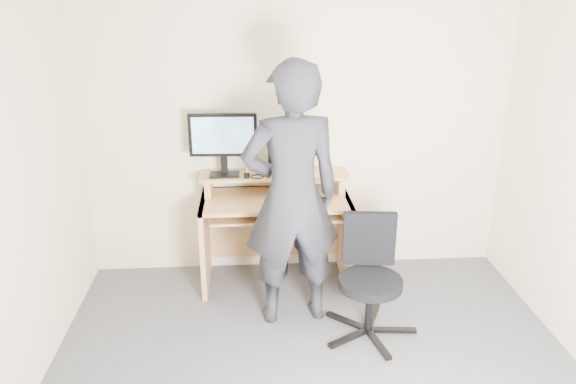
{
  "coord_description": "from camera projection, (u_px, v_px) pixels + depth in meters",
  "views": [
    {
      "loc": [
        -0.39,
        -2.74,
        2.38
      ],
      "look_at": [
        -0.13,
        1.05,
        0.95
      ],
      "focal_mm": 35.0,
      "sensor_mm": 36.0,
      "label": 1
    }
  ],
  "objects": [
    {
      "name": "charger",
      "position": [
        247.0,
        176.0,
        4.47
      ],
      "size": [
        0.05,
        0.05,
        0.03
      ],
      "primitive_type": "cube",
      "rotation": [
        0.0,
        0.0,
        0.13
      ],
      "color": "black",
      "rests_on": "desk"
    },
    {
      "name": "keyboard",
      "position": [
        274.0,
        212.0,
        4.44
      ],
      "size": [
        0.49,
        0.32,
        0.03
      ],
      "primitive_type": "cube",
      "rotation": [
        0.0,
        0.0,
        -0.34
      ],
      "color": "black",
      "rests_on": "desk"
    },
    {
      "name": "travel_mug",
      "position": [
        276.0,
        162.0,
        4.56
      ],
      "size": [
        0.09,
        0.09,
        0.18
      ],
      "primitive_type": "cylinder",
      "rotation": [
        0.0,
        0.0,
        -0.08
      ],
      "color": "#BBBBC0",
      "rests_on": "desk"
    },
    {
      "name": "back_wall",
      "position": [
        298.0,
        128.0,
        4.61
      ],
      "size": [
        3.5,
        0.02,
        2.5
      ],
      "primitive_type": "cube",
      "color": "beige",
      "rests_on": "ground"
    },
    {
      "name": "external_drive",
      "position": [
        273.0,
        160.0,
        4.57
      ],
      "size": [
        0.08,
        0.14,
        0.2
      ],
      "primitive_type": "cube",
      "rotation": [
        0.0,
        0.0,
        -0.11
      ],
      "color": "black",
      "rests_on": "desk"
    },
    {
      "name": "person",
      "position": [
        292.0,
        197.0,
        3.92
      ],
      "size": [
        0.76,
        0.56,
        1.93
      ],
      "primitive_type": "imported",
      "rotation": [
        0.0,
        0.0,
        3.28
      ],
      "color": "black",
      "rests_on": "ground"
    },
    {
      "name": "mouse",
      "position": [
        324.0,
        199.0,
        4.42
      ],
      "size": [
        0.11,
        0.08,
        0.04
      ],
      "primitive_type": "ellipsoid",
      "rotation": [
        0.0,
        0.0,
        0.13
      ],
      "color": "black",
      "rests_on": "desk"
    },
    {
      "name": "office_chair",
      "position": [
        370.0,
        273.0,
        3.94
      ],
      "size": [
        0.66,
        0.67,
        0.84
      ],
      "rotation": [
        0.0,
        0.0,
        -0.1
      ],
      "color": "black",
      "rests_on": "ground"
    },
    {
      "name": "desk",
      "position": [
        275.0,
        217.0,
        4.64
      ],
      "size": [
        1.2,
        0.6,
        0.91
      ],
      "color": "tan",
      "rests_on": "ground"
    },
    {
      "name": "smartphone",
      "position": [
        300.0,
        172.0,
        4.58
      ],
      "size": [
        0.1,
        0.14,
        0.01
      ],
      "primitive_type": "cube",
      "rotation": [
        0.0,
        0.0,
        -0.25
      ],
      "color": "black",
      "rests_on": "desk"
    },
    {
      "name": "monitor",
      "position": [
        223.0,
        139.0,
        4.42
      ],
      "size": [
        0.54,
        0.15,
        0.51
      ],
      "rotation": [
        0.0,
        0.0,
        -0.04
      ],
      "color": "black",
      "rests_on": "desk"
    },
    {
      "name": "headphones",
      "position": [
        256.0,
        170.0,
        4.64
      ],
      "size": [
        0.17,
        0.17,
        0.06
      ],
      "primitive_type": "torus",
      "rotation": [
        0.26,
        0.0,
        -0.08
      ],
      "color": "silver",
      "rests_on": "desk"
    }
  ]
}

